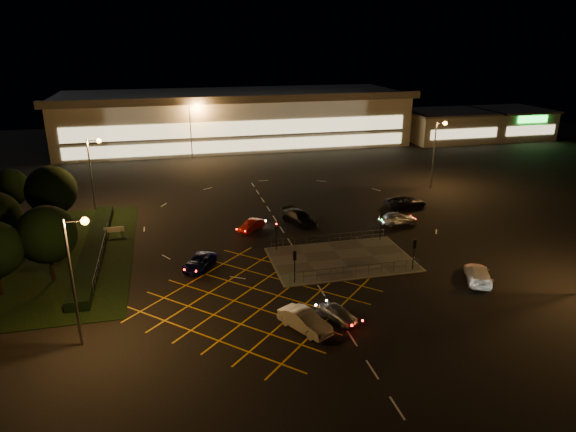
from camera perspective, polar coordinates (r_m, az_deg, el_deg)
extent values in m
plane|color=black|center=(54.59, 3.25, -4.25)|extent=(180.00, 180.00, 0.00)
cube|color=#4C4944|center=(53.41, 5.94, -4.81)|extent=(14.00, 9.00, 0.12)
cube|color=black|center=(59.54, -25.47, -4.11)|extent=(18.00, 30.00, 0.08)
cube|color=black|center=(58.46, -20.75, -3.37)|extent=(2.00, 26.00, 1.00)
cube|color=beige|center=(112.05, -6.00, 10.65)|extent=(70.00, 25.00, 10.00)
cube|color=slate|center=(111.38, -6.10, 13.29)|extent=(72.00, 26.50, 0.60)
cube|color=#FFEAA5|center=(99.78, -4.99, 9.61)|extent=(66.00, 0.20, 3.00)
cube|color=#FFEAA5|center=(100.37, -4.94, 7.81)|extent=(66.00, 0.20, 2.20)
cube|color=beige|center=(120.03, 17.24, 9.51)|extent=(18.00, 14.00, 6.00)
cube|color=slate|center=(119.57, 17.39, 11.00)|extent=(18.80, 14.80, 0.40)
cube|color=#FFEAA5|center=(114.18, 18.99, 8.66)|extent=(15.30, 0.20, 2.00)
cube|color=beige|center=(128.87, 23.47, 9.42)|extent=(14.00, 14.00, 6.00)
cube|color=slate|center=(128.44, 23.66, 10.80)|extent=(14.80, 14.80, 0.40)
cube|color=#FFEAA5|center=(123.44, 25.37, 8.59)|extent=(11.90, 0.20, 2.00)
cube|color=#19E533|center=(123.01, 25.56, 9.67)|extent=(7.00, 0.30, 1.40)
cylinder|color=slate|center=(40.22, -22.79, -7.05)|extent=(0.20, 0.20, 10.00)
cylinder|color=slate|center=(38.33, -22.69, -0.53)|extent=(1.40, 0.12, 0.12)
sphere|color=orange|center=(38.23, -21.65, -0.52)|extent=(0.56, 0.56, 0.56)
cylinder|color=slate|center=(68.54, -20.97, 3.85)|extent=(0.20, 0.20, 10.00)
cylinder|color=slate|center=(67.42, -20.87, 7.83)|extent=(1.40, 0.12, 0.12)
sphere|color=orange|center=(67.35, -20.27, 7.85)|extent=(0.56, 0.56, 0.56)
cylinder|color=slate|center=(79.88, 15.87, 6.48)|extent=(0.20, 0.20, 10.00)
cylinder|color=slate|center=(79.35, 16.64, 9.86)|extent=(1.40, 0.12, 0.12)
sphere|color=orange|center=(79.71, 17.08, 9.82)|extent=(0.56, 0.56, 0.56)
cylinder|color=slate|center=(97.37, -10.75, 9.10)|extent=(0.20, 0.20, 10.00)
cylinder|color=slate|center=(96.69, -10.51, 11.93)|extent=(1.40, 0.12, 0.12)
sphere|color=orange|center=(96.74, -10.08, 11.92)|extent=(0.56, 0.56, 0.56)
cylinder|color=slate|center=(108.85, 11.01, 10.15)|extent=(0.20, 0.20, 10.00)
cylinder|color=slate|center=(108.50, 11.53, 12.65)|extent=(1.40, 0.12, 0.12)
sphere|color=orange|center=(108.80, 11.87, 12.62)|extent=(0.56, 0.56, 0.56)
cylinder|color=black|center=(47.67, 0.74, -5.75)|extent=(0.10, 0.10, 3.00)
cube|color=black|center=(47.17, 0.75, -4.43)|extent=(0.28, 0.18, 0.90)
sphere|color=#19FF33|center=(47.28, 0.71, -4.37)|extent=(0.16, 0.16, 0.16)
cylinder|color=black|center=(51.71, 13.77, -4.25)|extent=(0.10, 0.10, 3.00)
cube|color=black|center=(51.25, 13.88, -3.02)|extent=(0.28, 0.18, 0.90)
sphere|color=#19FF33|center=(51.36, 13.81, -2.97)|extent=(0.16, 0.16, 0.16)
cylinder|color=black|center=(54.81, -1.33, -2.29)|extent=(0.10, 0.10, 3.00)
cube|color=black|center=(54.38, -1.34, -1.11)|extent=(0.28, 0.18, 0.90)
sphere|color=#FF0C0C|center=(54.26, -1.31, -1.16)|extent=(0.16, 0.16, 0.16)
cylinder|color=black|center=(58.37, 10.26, -1.23)|extent=(0.10, 0.10, 3.00)
cube|color=black|center=(57.96, 10.33, -0.12)|extent=(0.28, 0.18, 0.90)
sphere|color=#19FF33|center=(57.85, 10.38, -0.16)|extent=(0.16, 0.16, 0.16)
cylinder|color=black|center=(52.48, -29.39, -6.41)|extent=(0.36, 0.36, 2.52)
cylinder|color=black|center=(60.10, -29.36, -3.19)|extent=(0.36, 0.36, 2.70)
cylinder|color=black|center=(66.41, -24.39, -0.31)|extent=(0.36, 0.36, 2.88)
sphere|color=black|center=(65.41, -24.81, 2.59)|extent=(5.76, 5.76, 5.76)
cylinder|color=black|center=(73.44, -28.17, 0.67)|extent=(0.36, 0.36, 2.34)
sphere|color=black|center=(72.69, -28.52, 2.80)|extent=(4.68, 4.68, 4.68)
cylinder|color=black|center=(53.21, -24.74, -5.19)|extent=(0.36, 0.36, 2.70)
sphere|color=black|center=(52.02, -25.25, -1.87)|extent=(5.40, 5.40, 5.40)
imported|color=silver|center=(42.54, 5.63, -10.70)|extent=(2.82, 3.86, 1.22)
imported|color=#BBBBBB|center=(41.03, 1.87, -11.55)|extent=(3.79, 4.98, 1.57)
imported|color=#0B1045|center=(51.88, -9.86, -5.07)|extent=(4.04, 5.08, 1.28)
imported|color=black|center=(62.99, 1.27, -0.15)|extent=(4.20, 5.88, 1.58)
imported|color=#B7B9BF|center=(64.19, 12.06, -0.23)|extent=(4.58, 1.88, 1.55)
imported|color=#99180B|center=(60.96, -4.07, -1.04)|extent=(3.68, 3.63, 1.26)
imported|color=black|center=(70.70, 12.95, 1.53)|extent=(5.69, 2.99, 1.53)
imported|color=silver|center=(51.61, 20.37, -6.07)|extent=(4.11, 5.58, 1.50)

